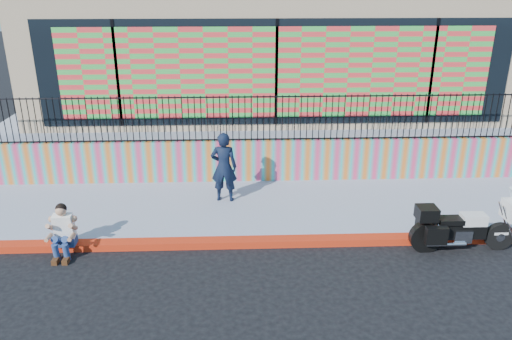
{
  "coord_description": "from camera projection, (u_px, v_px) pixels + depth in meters",
  "views": [
    {
      "loc": [
        -1.07,
        -9.14,
        5.24
      ],
      "look_at": [
        -0.66,
        1.2,
        1.22
      ],
      "focal_mm": 35.0,
      "sensor_mm": 36.0,
      "label": 1
    }
  ],
  "objects": [
    {
      "name": "red_curb",
      "position": [
        290.0,
        241.0,
        10.43
      ],
      "size": [
        16.0,
        0.3,
        0.15
      ],
      "primitive_type": "cube",
      "color": "red",
      "rests_on": "ground"
    },
    {
      "name": "mural_wall",
      "position": [
        278.0,
        160.0,
        13.23
      ],
      "size": [
        16.0,
        0.2,
        1.1
      ],
      "primitive_type": "cube",
      "color": "#D93968",
      "rests_on": "sidewalk"
    },
    {
      "name": "sidewalk",
      "position": [
        283.0,
        207.0,
        11.96
      ],
      "size": [
        16.0,
        3.0,
        0.15
      ],
      "primitive_type": "cube",
      "color": "#888DA3",
      "rests_on": "ground"
    },
    {
      "name": "police_motorcycle",
      "position": [
        462.0,
        226.0,
        10.05
      ],
      "size": [
        2.11,
        0.7,
        1.32
      ],
      "color": "black",
      "rests_on": "ground"
    },
    {
      "name": "elevated_platform",
      "position": [
        266.0,
        114.0,
        18.01
      ],
      "size": [
        16.0,
        10.0,
        1.25
      ],
      "primitive_type": "cube",
      "color": "#888DA3",
      "rests_on": "ground"
    },
    {
      "name": "metal_fence",
      "position": [
        278.0,
        118.0,
        12.81
      ],
      "size": [
        15.8,
        0.04,
        1.2
      ],
      "primitive_type": null,
      "color": "black",
      "rests_on": "mural_wall"
    },
    {
      "name": "ground",
      "position": [
        290.0,
        244.0,
        10.45
      ],
      "size": [
        90.0,
        90.0,
        0.0
      ],
      "primitive_type": "plane",
      "color": "black",
      "rests_on": "ground"
    },
    {
      "name": "police_officer",
      "position": [
        224.0,
        167.0,
        11.88
      ],
      "size": [
        0.67,
        0.48,
        1.71
      ],
      "primitive_type": "imported",
      "rotation": [
        0.0,
        0.0,
        3.03
      ],
      "color": "black",
      "rests_on": "sidewalk"
    },
    {
      "name": "seated_man",
      "position": [
        63.0,
        236.0,
        9.88
      ],
      "size": [
        0.54,
        0.71,
        1.06
      ],
      "color": "navy",
      "rests_on": "ground"
    },
    {
      "name": "storefront_building",
      "position": [
        267.0,
        40.0,
        16.85
      ],
      "size": [
        14.0,
        8.06,
        4.0
      ],
      "color": "tan",
      "rests_on": "elevated_platform"
    }
  ]
}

